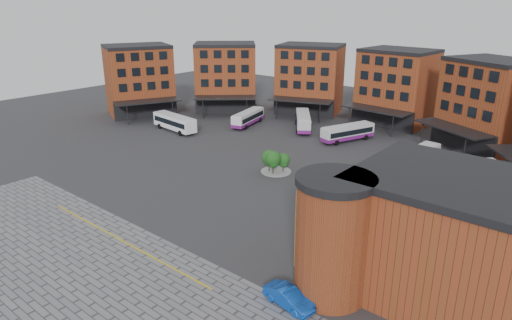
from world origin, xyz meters
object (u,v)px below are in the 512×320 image
Objects in this scene: bus_e at (417,158)px; blue_car at (289,298)px; bus_f at (452,173)px; bus_c at (303,121)px; bus_b at (248,118)px; bus_d at (348,132)px; bus_a at (174,122)px; tree_island at (274,160)px.

bus_e is 38.26m from blue_car.
bus_e is 7.48m from bus_f.
bus_c reaches higher than bus_e.
bus_e is at bearing -17.91° from bus_b.
bus_b is 41.71m from bus_f.
bus_d is at bearing -5.24° from bus_b.
bus_d reaches higher than bus_b.
bus_d is (28.25, 15.08, -0.23)m from bus_a.
bus_c is (17.86, 16.55, -0.16)m from bus_a.
bus_b is 56.56m from blue_car.
tree_island is 0.43× the size of bus_c.
bus_c is 53.81m from blue_car.
bus_b is 20.61m from bus_d.
bus_a is at bearing 66.87° from blue_car.
bus_c reaches higher than bus_d.
tree_island reaches higher than bus_d.
bus_c is at bearing -40.90° from bus_a.
bus_c is at bearing 114.65° from tree_island.
blue_car is at bearing -50.09° from tree_island.
tree_island is at bearing -105.88° from bus_f.
bus_e is at bearing -52.27° from bus_c.
tree_island is 24.21m from bus_c.
blue_car is (39.38, -40.58, -0.75)m from bus_b.
bus_f reaches higher than tree_island.
bus_a is at bearing -136.75° from bus_b.
bus_a is at bearing -126.79° from bus_f.
bus_b is at bearing -150.97° from bus_d.
bus_a is 49.31m from bus_f.
bus_e is at bearing 45.17° from tree_island.
tree_island reaches higher than blue_car.
bus_c is at bearing 169.26° from bus_e.
bus_b is 0.96× the size of bus_e.
bus_e is at bearing -71.24° from bus_a.
bus_c is (9.99, 4.49, 0.13)m from bus_b.
bus_a is at bearing -131.29° from bus_d.
bus_f is at bearing -4.49° from bus_d.
blue_car is at bearing -78.19° from bus_e.
bus_b is 0.91× the size of bus_f.
tree_island reaches higher than bus_e.
bus_a reaches higher than bus_c.
bus_f is at bearing -77.50° from bus_a.
bus_c is (-10.10, 22.00, -0.29)m from tree_island.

